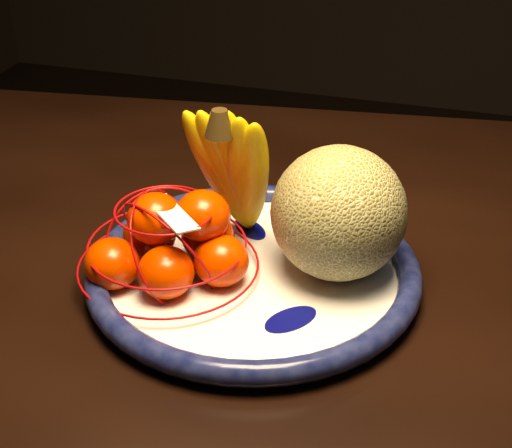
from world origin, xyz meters
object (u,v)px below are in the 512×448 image
(banana_bunch, at_px, (235,167))
(mandarin_bag, at_px, (172,244))
(cantaloupe, at_px, (339,213))
(dining_table, at_px, (396,308))
(fruit_bowl, at_px, (253,272))

(banana_bunch, height_order, mandarin_bag, banana_bunch)
(cantaloupe, bearing_deg, mandarin_bag, -161.14)
(dining_table, height_order, fruit_bowl, fruit_bowl)
(mandarin_bag, bearing_deg, banana_bunch, 61.69)
(banana_bunch, xyz_separation_m, mandarin_bag, (-0.04, -0.08, -0.06))
(dining_table, distance_m, mandarin_bag, 0.30)
(cantaloupe, bearing_deg, fruit_bowl, -160.66)
(fruit_bowl, distance_m, mandarin_bag, 0.09)
(dining_table, xyz_separation_m, mandarin_bag, (-0.23, -0.13, 0.13))
(dining_table, xyz_separation_m, banana_bunch, (-0.19, -0.05, 0.19))
(fruit_bowl, bearing_deg, dining_table, 34.36)
(fruit_bowl, height_order, banana_bunch, banana_bunch)
(fruit_bowl, relative_size, mandarin_bag, 1.58)
(banana_bunch, bearing_deg, fruit_bowl, -48.81)
(fruit_bowl, distance_m, banana_bunch, 0.12)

